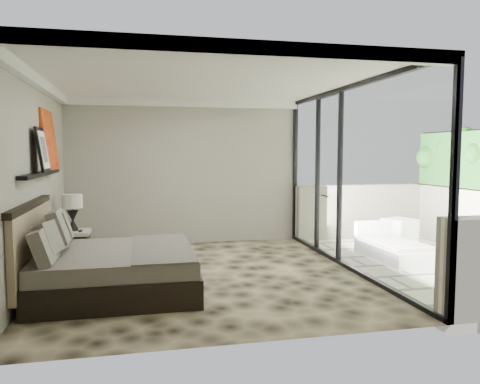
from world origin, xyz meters
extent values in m
plane|color=black|center=(0.00, 0.00, 0.00)|extent=(5.00, 5.00, 0.00)
cube|color=silver|center=(0.00, 0.00, 2.79)|extent=(4.50, 5.00, 0.02)
cube|color=gray|center=(0.00, 2.49, 1.40)|extent=(4.50, 0.02, 2.80)
cube|color=gray|center=(-2.24, 0.00, 1.40)|extent=(0.02, 5.00, 2.80)
cube|color=white|center=(2.25, 0.00, 1.40)|extent=(0.08, 5.00, 2.80)
cube|color=#BDB5A1|center=(3.75, 0.00, -0.06)|extent=(3.00, 5.00, 0.12)
cube|color=black|center=(-2.18, 0.10, 1.50)|extent=(0.12, 2.20, 0.05)
cube|color=black|center=(-1.18, -0.57, 0.17)|extent=(1.97, 1.88, 0.34)
cube|color=#615951|center=(-1.18, -0.57, 0.44)|extent=(1.91, 1.82, 0.21)
cube|color=#45433C|center=(-0.62, -0.57, 0.55)|extent=(0.75, 1.86, 0.03)
cube|color=#8E715A|center=(-2.20, -0.57, 0.66)|extent=(0.08, 1.98, 0.94)
cube|color=black|center=(-1.94, 1.27, 0.26)|extent=(0.52, 0.52, 0.51)
cone|color=black|center=(-1.95, 1.28, 0.60)|extent=(0.19, 0.19, 0.17)
cone|color=black|center=(-1.95, 1.28, 0.77)|extent=(0.19, 0.19, 0.17)
cylinder|color=beige|center=(-1.95, 1.28, 1.00)|extent=(0.32, 0.32, 0.22)
cube|color=#B2140F|center=(-2.19, 0.86, 1.97)|extent=(0.13, 0.90, 0.90)
cube|color=black|center=(-2.14, 0.02, 1.82)|extent=(0.11, 0.50, 0.60)
cube|color=white|center=(4.00, 1.40, 0.26)|extent=(0.65, 0.65, 0.51)
cube|color=white|center=(3.26, 0.34, 0.12)|extent=(0.75, 1.43, 0.25)
cube|color=beige|center=(3.26, 0.34, 0.28)|extent=(0.71, 1.34, 0.07)
cube|color=white|center=(3.24, 1.00, 0.40)|extent=(0.71, 0.13, 0.31)
camera|label=1|loc=(-0.90, -6.64, 1.80)|focal=35.00mm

